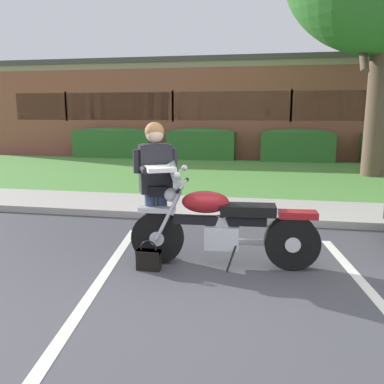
{
  "coord_description": "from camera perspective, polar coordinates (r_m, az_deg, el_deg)",
  "views": [
    {
      "loc": [
        0.64,
        -3.33,
        1.81
      ],
      "look_at": [
        -0.25,
        1.39,
        0.85
      ],
      "focal_mm": 37.11,
      "sensor_mm": 36.0,
      "label": 1
    }
  ],
  "objects": [
    {
      "name": "hedge_left",
      "position": [
        16.36,
        -11.2,
        7.04
      ],
      "size": [
        3.15,
        0.9,
        1.24
      ],
      "color": "#336B2D",
      "rests_on": "ground"
    },
    {
      "name": "grass_lawn",
      "position": [
        11.68,
        7.44,
        2.45
      ],
      "size": [
        60.0,
        6.86,
        0.06
      ],
      "primitive_type": "cube",
      "color": "#518E3D",
      "rests_on": "ground"
    },
    {
      "name": "curb_strip",
      "position": [
        6.76,
        4.92,
        -3.74
      ],
      "size": [
        60.0,
        0.2,
        0.12
      ],
      "primitive_type": "cube",
      "color": "#ADA89E",
      "rests_on": "ground"
    },
    {
      "name": "concrete_walk",
      "position": [
        7.58,
        5.57,
        -2.24
      ],
      "size": [
        60.0,
        1.5,
        0.08
      ],
      "primitive_type": "cube",
      "color": "#ADA89E",
      "rests_on": "ground"
    },
    {
      "name": "hedge_center_left",
      "position": [
        15.39,
        1.36,
        6.99
      ],
      "size": [
        2.57,
        0.9,
        1.24
      ],
      "color": "#336B2D",
      "rests_on": "ground"
    },
    {
      "name": "rider_person",
      "position": [
        4.8,
        -5.2,
        1.63
      ],
      "size": [
        0.58,
        0.67,
        1.7
      ],
      "color": "black",
      "rests_on": "ground"
    },
    {
      "name": "brick_building",
      "position": [
        20.84,
        13.28,
        11.49
      ],
      "size": [
        27.14,
        10.54,
        3.96
      ],
      "color": "#93513D",
      "rests_on": "ground"
    },
    {
      "name": "hedge_center_right",
      "position": [
        15.23,
        14.86,
        6.57
      ],
      "size": [
        2.63,
        0.9,
        1.24
      ],
      "color": "#336B2D",
      "rests_on": "ground"
    },
    {
      "name": "handbag",
      "position": [
        4.72,
        -6.25,
        -9.4
      ],
      "size": [
        0.28,
        0.13,
        0.36
      ],
      "color": "black",
      "rests_on": "ground"
    },
    {
      "name": "ground_plane",
      "position": [
        3.84,
        -0.15,
        -16.81
      ],
      "size": [
        140.0,
        140.0,
        0.0
      ],
      "primitive_type": "plane",
      "color": "#424247"
    },
    {
      "name": "stall_stripe_0",
      "position": [
        4.32,
        -14.15,
        -13.8
      ],
      "size": [
        0.71,
        4.38,
        0.01
      ],
      "primitive_type": "cube",
      "rotation": [
        0.0,
        0.0,
        0.13
      ],
      "color": "silver",
      "rests_on": "ground"
    },
    {
      "name": "motorcycle",
      "position": [
        4.73,
        5.54,
        -4.95
      ],
      "size": [
        2.24,
        0.82,
        1.26
      ],
      "color": "black",
      "rests_on": "ground"
    }
  ]
}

